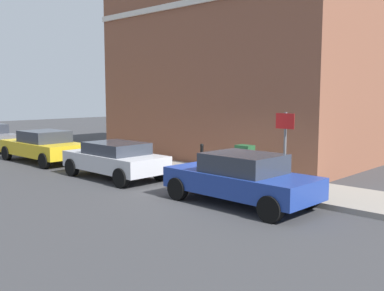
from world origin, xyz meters
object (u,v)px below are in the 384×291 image
Objects in this scene: car_silver at (115,159)px; car_yellow at (43,146)px; car_blue at (241,178)px; bollard_near_cabinet at (202,157)px; utility_cabinet at (245,164)px; street_sign at (285,140)px.

car_silver is 5.32m from car_yellow.
bollard_near_cabinet is (2.34, 3.54, -0.02)m from car_blue.
car_yellow is at bearing 103.57° from utility_cabinet.
car_blue reaches higher than car_yellow.
car_blue is at bearing 179.49° from car_yellow.
car_yellow reaches higher than utility_cabinet.
car_yellow reaches higher than car_silver.
street_sign reaches higher than utility_cabinet.
street_sign is at bearing -102.48° from car_blue.
car_silver is 1.76× the size of street_sign.
utility_cabinet is (2.32, -3.92, -0.02)m from car_silver.
bollard_near_cabinet is at bearing -128.15° from car_silver.
car_silver is at bearing 2.10° from car_blue.
street_sign reaches higher than car_blue.
street_sign is (1.63, -5.84, 0.97)m from car_silver.
car_blue is 0.94× the size of car_yellow.
bollard_near_cabinet is (2.42, -1.93, 0.01)m from car_silver.
street_sign is (-0.79, -3.91, 0.96)m from bollard_near_cabinet.
car_silver is 0.90× the size of car_yellow.
car_silver is (-0.09, 5.47, -0.03)m from car_blue.
bollard_near_cabinet is 4.11m from street_sign.
utility_cabinet is at bearing -92.88° from bollard_near_cabinet.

